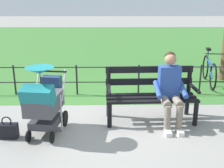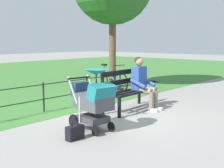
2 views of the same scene
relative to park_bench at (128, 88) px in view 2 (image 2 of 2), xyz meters
The scene contains 7 objects.
ground_plane 0.94m from the park_bench, ahead, with size 60.00×60.00×0.00m, color gray.
park_bench is the anchor object (origin of this frame).
person_on_bench 0.41m from the park_bench, 143.63° to the left, with size 0.55×0.74×1.28m.
stroller 1.87m from the park_bench, 18.17° to the left, with size 0.60×0.94×1.15m.
handbag 2.50m from the park_bench, 16.63° to the left, with size 0.32×0.14×0.37m.
park_fence 1.56m from the park_bench, 60.10° to the right, with size 7.12×0.04×0.70m.
bicycle 2.83m from the park_bench, 130.50° to the right, with size 0.44×1.65×0.89m.
Camera 2 is at (4.88, 4.27, 1.66)m, focal length 48.01 mm.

